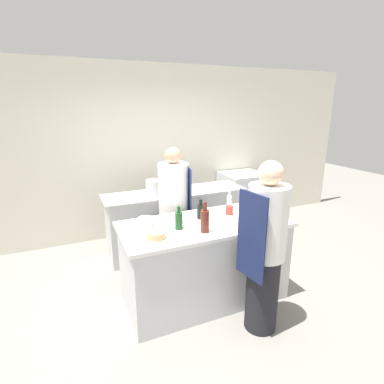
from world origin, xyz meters
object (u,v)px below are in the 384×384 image
at_px(chef_at_prep_near, 265,250).
at_px(bowl_mixing_large, 145,222).
at_px(bottle_cooking_oil, 179,220).
at_px(stockpot, 155,187).
at_px(bottle_wine, 201,211).
at_px(bowl_prep_small, 156,235).
at_px(bottle_olive_oil, 205,220).
at_px(bottle_vinegar, 229,201).
at_px(cup, 229,210).
at_px(chef_at_stove, 174,212).
at_px(oven_range, 242,199).

relative_size(chef_at_prep_near, bowl_mixing_large, 10.60).
height_order(bottle_cooking_oil, bowl_mixing_large, bottle_cooking_oil).
bearing_deg(bowl_mixing_large, bottle_cooking_oil, -37.93).
bearing_deg(stockpot, chef_at_prep_near, -76.02).
xyz_separation_m(bottle_wine, stockpot, (-0.19, 1.14, 0.01)).
xyz_separation_m(chef_at_prep_near, bowl_prep_small, (-0.90, 0.50, 0.12)).
relative_size(bottle_olive_oil, bowl_mixing_large, 1.98).
xyz_separation_m(chef_at_prep_near, bottle_olive_oil, (-0.41, 0.43, 0.21)).
height_order(bottle_vinegar, bottle_wine, bottle_wine).
distance_m(bottle_vinegar, bowl_prep_small, 1.20).
bearing_deg(cup, bottle_cooking_oil, -166.65).
bearing_deg(bottle_cooking_oil, cup, 13.35).
distance_m(chef_at_stove, stockpot, 0.59).
xyz_separation_m(bottle_wine, cup, (0.36, -0.01, -0.04)).
bearing_deg(oven_range, cup, -127.59).
distance_m(oven_range, bottle_wine, 2.33).
bearing_deg(stockpot, bottle_olive_oil, -87.49).
bearing_deg(bottle_olive_oil, chef_at_prep_near, -46.34).
xyz_separation_m(chef_at_prep_near, cup, (0.06, 0.77, 0.13)).
distance_m(chef_at_prep_near, cup, 0.79).
xyz_separation_m(bottle_wine, bottle_cooking_oil, (-0.33, -0.18, 0.01)).
relative_size(cup, stockpot, 0.41).
bearing_deg(stockpot, cup, -64.75).
height_order(oven_range, bottle_wine, bottle_wine).
relative_size(oven_range, bowl_prep_small, 5.23).
xyz_separation_m(bottle_olive_oil, stockpot, (-0.07, 1.49, -0.02)).
bearing_deg(chef_at_stove, bottle_vinegar, 69.74).
height_order(chef_at_prep_near, bottle_cooking_oil, chef_at_prep_near).
bearing_deg(bowl_prep_small, bottle_vinegar, 24.16).
bearing_deg(oven_range, bowl_mixing_large, -145.08).
bearing_deg(chef_at_stove, cup, 50.59).
xyz_separation_m(bowl_mixing_large, cup, (0.98, -0.06, 0.01)).
relative_size(oven_range, chef_at_stove, 0.58).
xyz_separation_m(bottle_olive_oil, bowl_mixing_large, (-0.50, 0.40, -0.08)).
relative_size(chef_at_stove, bottle_vinegar, 8.01).
relative_size(bottle_vinegar, stockpot, 0.83).
distance_m(chef_at_prep_near, stockpot, 2.00).
relative_size(bottle_cooking_oil, bowl_mixing_large, 1.53).
distance_m(bottle_olive_oil, bowl_prep_small, 0.50).
xyz_separation_m(chef_at_prep_near, bottle_cooking_oil, (-0.62, 0.61, 0.18)).
bearing_deg(bottle_vinegar, cup, -120.50).
xyz_separation_m(oven_range, bottle_cooking_oil, (-1.94, -1.78, 0.54)).
bearing_deg(bowl_mixing_large, cup, -3.75).
distance_m(chef_at_stove, bottle_olive_oil, 0.97).
xyz_separation_m(chef_at_stove, bottle_olive_oil, (-0.02, -0.95, 0.23)).
bearing_deg(oven_range, bottle_wine, -135.02).
xyz_separation_m(chef_at_stove, bottle_cooking_oil, (-0.23, -0.77, 0.20)).
distance_m(chef_at_stove, bottle_wine, 0.63).
relative_size(bottle_vinegar, bottle_cooking_oil, 0.84).
bearing_deg(bottle_vinegar, bottle_olive_oil, -137.60).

